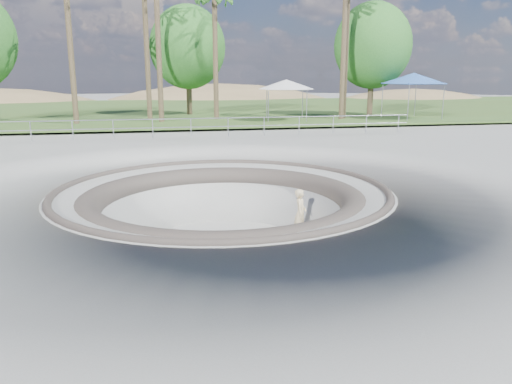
# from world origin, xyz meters

# --- Properties ---
(ground) EXTENTS (180.00, 180.00, 0.00)m
(ground) POSITION_xyz_m (0.00, 0.00, 0.00)
(ground) COLOR #9B9C97
(ground) RESTS_ON ground
(skate_bowl) EXTENTS (14.00, 14.00, 4.10)m
(skate_bowl) POSITION_xyz_m (0.00, 0.00, -1.83)
(skate_bowl) COLOR #9B9C97
(skate_bowl) RESTS_ON ground
(grass_strip) EXTENTS (180.00, 36.00, 0.12)m
(grass_strip) POSITION_xyz_m (0.00, 34.00, 0.22)
(grass_strip) COLOR #3C5321
(grass_strip) RESTS_ON ground
(distant_hills) EXTENTS (103.20, 45.00, 28.60)m
(distant_hills) POSITION_xyz_m (3.78, 57.17, -7.02)
(distant_hills) COLOR brown
(distant_hills) RESTS_ON ground
(safety_railing) EXTENTS (25.00, 0.06, 1.03)m
(safety_railing) POSITION_xyz_m (0.00, 12.00, 0.69)
(safety_railing) COLOR #999CA2
(safety_railing) RESTS_ON ground
(skateboard) EXTENTS (0.77, 0.45, 0.08)m
(skateboard) POSITION_xyz_m (2.62, 0.37, -1.84)
(skateboard) COLOR brown
(skateboard) RESTS_ON ground
(skater) EXTENTS (0.60, 0.70, 1.62)m
(skater) POSITION_xyz_m (2.62, 0.37, -1.01)
(skater) COLOR beige
(skater) RESTS_ON skateboard
(canopy_white) EXTENTS (5.52, 5.52, 2.84)m
(canopy_white) POSITION_xyz_m (7.40, 20.05, 2.76)
(canopy_white) COLOR #999CA2
(canopy_white) RESTS_ON ground
(canopy_blue) EXTENTS (6.44, 6.44, 3.30)m
(canopy_blue) POSITION_xyz_m (16.91, 19.52, 3.17)
(canopy_blue) COLOR #999CA2
(canopy_blue) RESTS_ON ground
(bushy_tree_mid) EXTENTS (6.02, 5.47, 8.68)m
(bushy_tree_mid) POSITION_xyz_m (1.04, 26.64, 5.56)
(bushy_tree_mid) COLOR brown
(bushy_tree_mid) RESTS_ON ground
(bushy_tree_right) EXTENTS (6.13, 5.57, 8.85)m
(bushy_tree_right) POSITION_xyz_m (15.27, 23.24, 5.66)
(bushy_tree_right) COLOR brown
(bushy_tree_right) RESTS_ON ground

